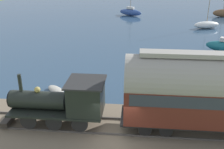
{
  "coord_description": "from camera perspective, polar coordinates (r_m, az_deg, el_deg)",
  "views": [
    {
      "loc": [
        -12.26,
        -0.99,
        9.33
      ],
      "look_at": [
        7.51,
        0.93,
        1.18
      ],
      "focal_mm": 42.0,
      "sensor_mm": 36.0,
      "label": 1
    }
  ],
  "objects": [
    {
      "name": "ground_plane",
      "position": [
        15.43,
        0.76,
        -14.88
      ],
      "size": [
        200.0,
        200.0,
        0.0
      ],
      "primitive_type": "plane",
      "color": "#607542"
    },
    {
      "name": "harbor_water",
      "position": [
        57.32,
        4.6,
        12.88
      ],
      "size": [
        80.0,
        80.0,
        0.01
      ],
      "color": "#2D4760",
      "rests_on": "ground"
    },
    {
      "name": "rail_embankment",
      "position": [
        16.25,
        1.11,
        -11.89
      ],
      "size": [
        5.69,
        56.0,
        0.51
      ],
      "color": "#756651",
      "rests_on": "ground"
    },
    {
      "name": "steam_locomotive",
      "position": [
        15.76,
        -9.92,
        -5.44
      ],
      "size": [
        2.31,
        6.13,
        3.09
      ],
      "color": "black",
      "rests_on": "rail_embankment"
    },
    {
      "name": "passenger_coach",
      "position": [
        15.3,
        19.85,
        -3.29
      ],
      "size": [
        2.62,
        9.33,
        4.72
      ],
      "color": "black",
      "rests_on": "rail_embankment"
    },
    {
      "name": "sailboat_white",
      "position": [
        46.3,
        19.88,
        10.18
      ],
      "size": [
        2.79,
        4.66,
        8.62
      ],
      "rotation": [
        0.0,
        0.0,
        0.31
      ],
      "color": "white",
      "rests_on": "harbor_water"
    },
    {
      "name": "sailboat_brown",
      "position": [
        58.77,
        22.98,
        12.23
      ],
      "size": [
        1.08,
        3.99,
        5.69
      ],
      "rotation": [
        0.0,
        0.0,
        0.01
      ],
      "color": "brown",
      "rests_on": "harbor_water"
    },
    {
      "name": "sailboat_blue",
      "position": [
        55.87,
        4.04,
        13.42
      ],
      "size": [
        3.45,
        4.99,
        6.87
      ],
      "rotation": [
        0.0,
        0.0,
        -0.51
      ],
      "color": "#335199",
      "rests_on": "harbor_water"
    },
    {
      "name": "rowboat_off_pier",
      "position": [
        21.25,
        17.71,
        -4.24
      ],
      "size": [
        2.74,
        2.29,
        0.41
      ],
      "rotation": [
        0.0,
        0.0,
        -0.94
      ],
      "color": "silver",
      "rests_on": "harbor_water"
    },
    {
      "name": "rowboat_far_out",
      "position": [
        21.57,
        -12.12,
        -3.29
      ],
      "size": [
        2.07,
        2.07,
        0.36
      ],
      "rotation": [
        0.0,
        0.0,
        -0.78
      ],
      "color": "#B7B2A3",
      "rests_on": "harbor_water"
    }
  ]
}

